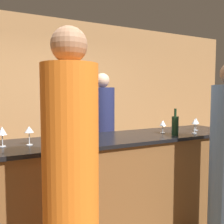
# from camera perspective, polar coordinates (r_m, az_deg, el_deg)

# --- Properties ---
(back_wall) EXTENTS (8.00, 0.06, 2.80)m
(back_wall) POSITION_cam_1_polar(r_m,az_deg,el_deg) (4.48, -13.67, 2.83)
(back_wall) COLOR #A37547
(back_wall) RESTS_ON ground_plane
(bar_counter) EXTENTS (3.27, 0.71, 1.06)m
(bar_counter) POSITION_cam_1_polar(r_m,az_deg,el_deg) (2.65, -2.23, -17.26)
(bar_counter) COLOR brown
(bar_counter) RESTS_ON ground_plane
(bartender) EXTENTS (0.33, 0.33, 1.78)m
(bartender) POSITION_cam_1_polar(r_m,az_deg,el_deg) (3.49, -2.18, -6.89)
(bartender) COLOR #1E234C
(bartender) RESTS_ON ground_plane
(guest_1) EXTENTS (0.34, 0.34, 1.90)m
(guest_1) POSITION_cam_1_polar(r_m,az_deg,el_deg) (1.63, -9.36, -18.03)
(guest_1) COLOR orange
(guest_1) RESTS_ON ground_plane
(wine_bottle_0) EXTENTS (0.07, 0.07, 0.29)m
(wine_bottle_0) POSITION_cam_1_polar(r_m,az_deg,el_deg) (2.74, 14.22, -2.94)
(wine_bottle_0) COLOR black
(wine_bottle_0) RESTS_ON bar_counter
(wine_glass_0) EXTENTS (0.08, 0.08, 0.15)m
(wine_glass_0) POSITION_cam_1_polar(r_m,az_deg,el_deg) (3.18, 18.63, -1.96)
(wine_glass_0) COLOR silver
(wine_glass_0) RESTS_ON bar_counter
(wine_glass_1) EXTENTS (0.08, 0.08, 0.14)m
(wine_glass_1) POSITION_cam_1_polar(r_m,az_deg,el_deg) (2.87, 11.54, -2.57)
(wine_glass_1) COLOR silver
(wine_glass_1) RESTS_ON bar_counter
(wine_glass_2) EXTENTS (0.06, 0.06, 0.16)m
(wine_glass_2) POSITION_cam_1_polar(r_m,az_deg,el_deg) (2.94, 18.37, -2.22)
(wine_glass_2) COLOR silver
(wine_glass_2) RESTS_ON bar_counter
(wine_glass_3) EXTENTS (0.08, 0.08, 0.17)m
(wine_glass_3) POSITION_cam_1_polar(r_m,az_deg,el_deg) (2.29, -23.82, -4.08)
(wine_glass_3) COLOR silver
(wine_glass_3) RESTS_ON bar_counter
(wine_glass_4) EXTENTS (0.08, 0.08, 0.16)m
(wine_glass_4) POSITION_cam_1_polar(r_m,az_deg,el_deg) (2.39, -9.79, -3.71)
(wine_glass_4) COLOR silver
(wine_glass_4) RESTS_ON bar_counter
(wine_glass_5) EXTENTS (0.08, 0.08, 0.16)m
(wine_glass_5) POSITION_cam_1_polar(r_m,az_deg,el_deg) (2.28, -18.42, -3.93)
(wine_glass_5) COLOR silver
(wine_glass_5) RESTS_ON bar_counter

